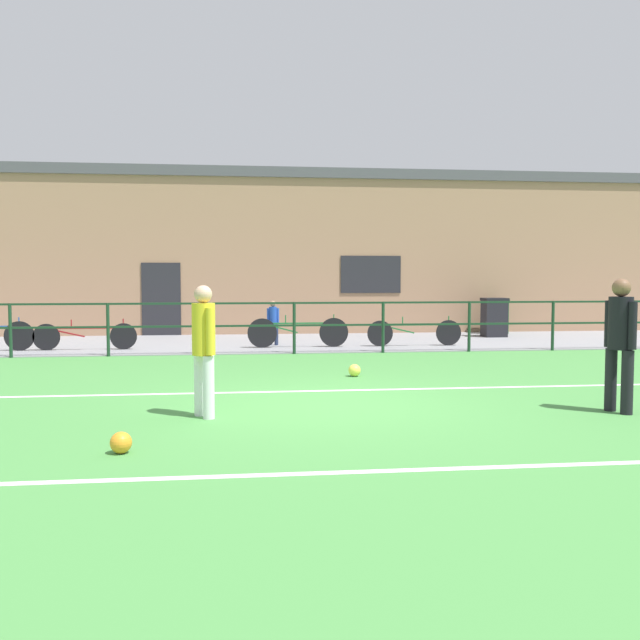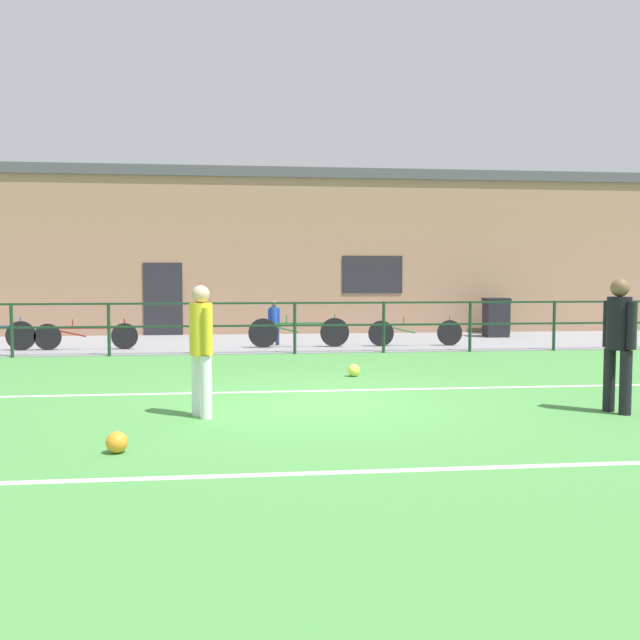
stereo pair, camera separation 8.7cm
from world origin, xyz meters
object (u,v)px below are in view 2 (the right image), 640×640
object	(u,v)px
bicycle_parked_3	(299,332)
bicycle_parked_0	(86,336)
bicycle_parked_2	(415,332)
player_striker	(201,343)
trash_bin_0	(496,317)
soccer_ball_spare	(117,442)
soccer_ball_match	(354,370)
player_goalkeeper	(619,337)
trash_bin_1	(498,316)
spectator_child	(274,320)

from	to	relation	value
bicycle_parked_3	bicycle_parked_0	bearing A→B (deg)	-180.00
bicycle_parked_0	bicycle_parked_2	size ratio (longest dim) A/B	1.00
player_striker	trash_bin_0	world-z (taller)	player_striker
bicycle_parked_0	trash_bin_0	size ratio (longest dim) A/B	2.14
soccer_ball_spare	trash_bin_0	distance (m)	14.33
soccer_ball_match	trash_bin_0	distance (m)	8.63
player_goalkeeper	trash_bin_0	world-z (taller)	player_goalkeeper
trash_bin_0	soccer_ball_match	bearing A→B (deg)	-126.60
trash_bin_0	trash_bin_1	size ratio (longest dim) A/B	1.05
soccer_ball_spare	trash_bin_0	xyz separation A→B (m)	(8.26, 11.70, 0.46)
bicycle_parked_2	bicycle_parked_3	xyz separation A→B (m)	(-2.85, 0.00, 0.04)
bicycle_parked_2	trash_bin_1	xyz separation A→B (m)	(3.31, 3.24, 0.19)
bicycle_parked_0	trash_bin_1	size ratio (longest dim) A/B	2.26
player_striker	player_goalkeeper	bearing A→B (deg)	57.17
bicycle_parked_3	bicycle_parked_2	bearing A→B (deg)	0.00
soccer_ball_match	soccer_ball_spare	bearing A→B (deg)	-123.12
bicycle_parked_2	trash_bin_0	distance (m)	3.61
player_striker	bicycle_parked_3	world-z (taller)	player_striker
soccer_ball_match	trash_bin_0	xyz separation A→B (m)	(5.14, 6.92, 0.46)
bicycle_parked_2	trash_bin_1	size ratio (longest dim) A/B	2.26
soccer_ball_match	trash_bin_1	bearing A→B (deg)	54.94
player_goalkeeper	trash_bin_0	distance (m)	10.65
soccer_ball_match	trash_bin_1	size ratio (longest dim) A/B	0.21
trash_bin_0	player_striker	bearing A→B (deg)	-126.86
spectator_child	trash_bin_0	xyz separation A→B (m)	(6.27, 1.62, -0.07)
bicycle_parked_0	bicycle_parked_3	distance (m)	4.93
spectator_child	player_striker	bearing A→B (deg)	83.07
player_goalkeeper	soccer_ball_spare	world-z (taller)	player_goalkeeper
spectator_child	trash_bin_0	size ratio (longest dim) A/B	1.00
trash_bin_1	player_goalkeeper	bearing A→B (deg)	-103.74
trash_bin_0	trash_bin_1	xyz separation A→B (m)	(0.45, 1.04, -0.03)
soccer_ball_match	soccer_ball_spare	distance (m)	5.71
bicycle_parked_3	trash_bin_0	distance (m)	6.12
player_striker	spectator_child	world-z (taller)	player_striker
bicycle_parked_3	trash_bin_0	xyz separation A→B (m)	(5.71, 2.20, 0.19)
bicycle_parked_3	trash_bin_0	size ratio (longest dim) A/B	2.22
soccer_ball_spare	trash_bin_0	bearing A→B (deg)	54.79
player_striker	soccer_ball_spare	bearing A→B (deg)	-52.79
player_striker	spectator_child	xyz separation A→B (m)	(1.26, 8.43, -0.28)
player_striker	trash_bin_1	bearing A→B (deg)	115.11
trash_bin_1	trash_bin_0	bearing A→B (deg)	-113.35
player_goalkeeper	spectator_child	size ratio (longest dim) A/B	1.55
bicycle_parked_2	bicycle_parked_3	world-z (taller)	bicycle_parked_3
bicycle_parked_3	trash_bin_1	distance (m)	6.96
trash_bin_0	player_goalkeeper	bearing A→B (deg)	-102.72
bicycle_parked_2	trash_bin_1	bearing A→B (deg)	44.37
bicycle_parked_2	bicycle_parked_0	bearing A→B (deg)	-180.00
soccer_ball_match	soccer_ball_spare	world-z (taller)	same
spectator_child	trash_bin_0	world-z (taller)	spectator_child
bicycle_parked_0	soccer_ball_spare	bearing A→B (deg)	-75.94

